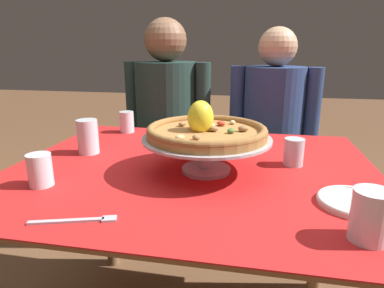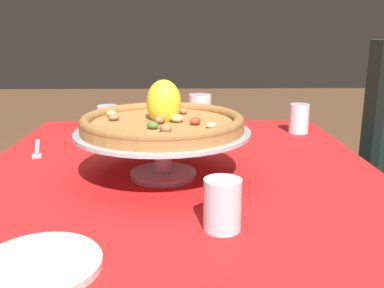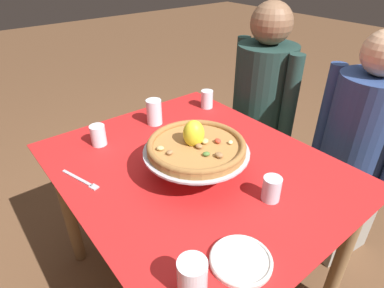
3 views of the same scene
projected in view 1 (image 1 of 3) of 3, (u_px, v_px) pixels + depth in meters
dining_table at (193, 195)px, 1.12m from camera, size 1.18×0.99×0.74m
pizza_stand at (206, 145)px, 1.02m from camera, size 0.40×0.40×0.11m
pizza at (206, 130)px, 1.01m from camera, size 0.37×0.37×0.11m
water_glass_side_left at (88, 138)px, 1.21m from camera, size 0.08×0.08×0.13m
water_glass_side_right at (294, 154)px, 1.09m from camera, size 0.07×0.07×0.09m
water_glass_back_left at (127, 123)px, 1.52m from camera, size 0.07×0.07×0.10m
water_glass_front_right at (370, 218)px, 0.66m from camera, size 0.08×0.08×0.11m
water_glass_front_left at (40, 172)px, 0.93m from camera, size 0.07×0.07×0.09m
side_plate at (355, 202)px, 0.82m from camera, size 0.18×0.18×0.02m
dinner_fork at (78, 221)px, 0.74m from camera, size 0.19×0.07×0.01m
diner_left at (167, 138)px, 1.88m from camera, size 0.49×0.38×1.26m
diner_right at (271, 149)px, 1.82m from camera, size 0.47×0.35×1.21m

